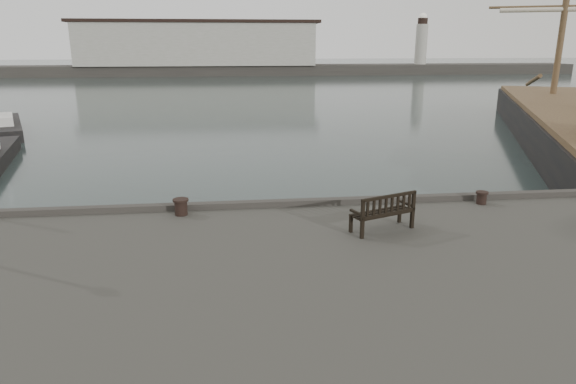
# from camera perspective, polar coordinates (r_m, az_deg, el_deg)

# --- Properties ---
(ground) EXTENTS (400.00, 400.00, 0.00)m
(ground) POSITION_cam_1_polar(r_m,az_deg,el_deg) (16.44, 2.45, -6.47)
(ground) COLOR black
(ground) RESTS_ON ground
(breakwater) EXTENTS (140.00, 9.50, 12.20)m
(breakwater) POSITION_cam_1_polar(r_m,az_deg,el_deg) (107.00, -8.09, 15.02)
(breakwater) COLOR #383530
(breakwater) RESTS_ON ground
(bench) EXTENTS (1.85, 1.20, 1.00)m
(bench) POSITION_cam_1_polar(r_m,az_deg,el_deg) (13.76, 10.46, -2.96)
(bench) COLOR black
(bench) RESTS_ON quay
(bollard_left) EXTENTS (0.49, 0.49, 0.48)m
(bollard_left) POSITION_cam_1_polar(r_m,az_deg,el_deg) (15.09, -11.81, -1.63)
(bollard_left) COLOR black
(bollard_left) RESTS_ON quay
(bollard_right) EXTENTS (0.38, 0.38, 0.39)m
(bollard_right) POSITION_cam_1_polar(r_m,az_deg,el_deg) (16.88, 20.72, -0.60)
(bollard_right) COLOR black
(bollard_right) RESTS_ON quay
(yacht_d) EXTENTS (6.29, 10.47, 12.72)m
(yacht_d) POSITION_cam_1_polar(r_m,az_deg,el_deg) (43.16, -29.30, 6.05)
(yacht_d) COLOR black
(yacht_d) RESTS_ON ground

